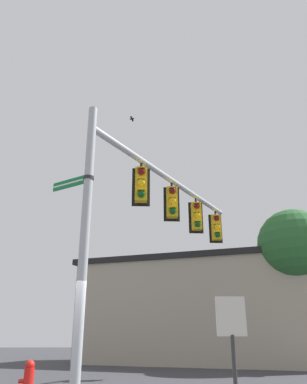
{
  "coord_description": "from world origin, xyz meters",
  "views": [
    {
      "loc": [
        -1.15,
        8.47,
        1.4
      ],
      "look_at": [
        -1.71,
        -2.44,
        5.56
      ],
      "focal_mm": 35.16,
      "sensor_mm": 36.0,
      "label": 1
    }
  ],
  "objects_px": {
    "street_name_sign": "(77,181)",
    "fire_hydrant": "(29,378)",
    "traffic_light_arm_end": "(216,227)",
    "historical_marker": "(232,335)",
    "traffic_light_mid_inner": "(172,202)",
    "bird_flying": "(132,119)",
    "traffic_light_mid_outer": "(197,216)",
    "traffic_light_nearest_pole": "(141,184)"
  },
  "relations": [
    {
      "from": "street_name_sign",
      "to": "fire_hydrant",
      "type": "relative_size",
      "value": 1.35
    },
    {
      "from": "traffic_light_mid_inner",
      "to": "street_name_sign",
      "type": "bearing_deg",
      "value": 49.62
    },
    {
      "from": "traffic_light_mid_inner",
      "to": "historical_marker",
      "type": "xyz_separation_m",
      "value": [
        -0.72,
        4.04,
        -4.16
      ]
    },
    {
      "from": "historical_marker",
      "to": "fire_hydrant",
      "type": "bearing_deg",
      "value": -28.07
    },
    {
      "from": "traffic_light_mid_outer",
      "to": "historical_marker",
      "type": "distance_m",
      "value": 6.96
    },
    {
      "from": "traffic_light_mid_inner",
      "to": "historical_marker",
      "type": "distance_m",
      "value": 5.84
    },
    {
      "from": "traffic_light_mid_inner",
      "to": "traffic_light_mid_outer",
      "type": "distance_m",
      "value": 1.87
    },
    {
      "from": "traffic_light_arm_end",
      "to": "fire_hydrant",
      "type": "bearing_deg",
      "value": 38.85
    },
    {
      "from": "traffic_light_mid_outer",
      "to": "fire_hydrant",
      "type": "bearing_deg",
      "value": 33.67
    },
    {
      "from": "traffic_light_nearest_pole",
      "to": "traffic_light_mid_outer",
      "type": "xyz_separation_m",
      "value": [
        -2.14,
        -3.06,
        0.0
      ]
    },
    {
      "from": "traffic_light_nearest_pole",
      "to": "traffic_light_mid_inner",
      "type": "relative_size",
      "value": 1.0
    },
    {
      "from": "traffic_light_mid_inner",
      "to": "traffic_light_arm_end",
      "type": "distance_m",
      "value": 3.74
    },
    {
      "from": "traffic_light_nearest_pole",
      "to": "traffic_light_mid_inner",
      "type": "xyz_separation_m",
      "value": [
        -1.07,
        -1.53,
        0.0
      ]
    },
    {
      "from": "fire_hydrant",
      "to": "traffic_light_arm_end",
      "type": "bearing_deg",
      "value": -141.15
    },
    {
      "from": "historical_marker",
      "to": "traffic_light_arm_end",
      "type": "bearing_deg",
      "value": -101.32
    },
    {
      "from": "traffic_light_mid_inner",
      "to": "street_name_sign",
      "type": "distance_m",
      "value": 4.2
    },
    {
      "from": "street_name_sign",
      "to": "bird_flying",
      "type": "height_order",
      "value": "bird_flying"
    },
    {
      "from": "traffic_light_mid_outer",
      "to": "traffic_light_mid_inner",
      "type": "bearing_deg",
      "value": 55.03
    },
    {
      "from": "traffic_light_mid_outer",
      "to": "traffic_light_arm_end",
      "type": "bearing_deg",
      "value": -124.97
    },
    {
      "from": "bird_flying",
      "to": "fire_hydrant",
      "type": "height_order",
      "value": "bird_flying"
    },
    {
      "from": "traffic_light_mid_outer",
      "to": "street_name_sign",
      "type": "relative_size",
      "value": 1.18
    },
    {
      "from": "traffic_light_mid_inner",
      "to": "traffic_light_mid_outer",
      "type": "relative_size",
      "value": 1.0
    },
    {
      "from": "traffic_light_nearest_pole",
      "to": "traffic_light_mid_inner",
      "type": "distance_m",
      "value": 1.87
    },
    {
      "from": "traffic_light_arm_end",
      "to": "bird_flying",
      "type": "xyz_separation_m",
      "value": [
        3.56,
        2.99,
        3.24
      ]
    },
    {
      "from": "traffic_light_arm_end",
      "to": "historical_marker",
      "type": "xyz_separation_m",
      "value": [
        1.42,
        7.1,
        -4.16
      ]
    },
    {
      "from": "street_name_sign",
      "to": "historical_marker",
      "type": "relative_size",
      "value": 0.52
    },
    {
      "from": "traffic_light_mid_outer",
      "to": "traffic_light_arm_end",
      "type": "height_order",
      "value": "same"
    },
    {
      "from": "traffic_light_arm_end",
      "to": "historical_marker",
      "type": "height_order",
      "value": "traffic_light_arm_end"
    },
    {
      "from": "traffic_light_nearest_pole",
      "to": "fire_hydrant",
      "type": "relative_size",
      "value": 1.59
    },
    {
      "from": "traffic_light_mid_outer",
      "to": "street_name_sign",
      "type": "bearing_deg",
      "value": 51.3
    },
    {
      "from": "traffic_light_mid_inner",
      "to": "bird_flying",
      "type": "distance_m",
      "value": 3.53
    },
    {
      "from": "street_name_sign",
      "to": "historical_marker",
      "type": "xyz_separation_m",
      "value": [
        -3.41,
        0.87,
        -3.55
      ]
    },
    {
      "from": "traffic_light_mid_inner",
      "to": "street_name_sign",
      "type": "relative_size",
      "value": 1.18
    },
    {
      "from": "traffic_light_mid_outer",
      "to": "traffic_light_arm_end",
      "type": "xyz_separation_m",
      "value": [
        -1.07,
        -1.53,
        0.0
      ]
    },
    {
      "from": "traffic_light_mid_outer",
      "to": "street_name_sign",
      "type": "xyz_separation_m",
      "value": [
        3.76,
        4.69,
        -0.61
      ]
    },
    {
      "from": "bird_flying",
      "to": "historical_marker",
      "type": "xyz_separation_m",
      "value": [
        -2.13,
        4.11,
        -7.4
      ]
    },
    {
      "from": "street_name_sign",
      "to": "fire_hydrant",
      "type": "distance_m",
      "value": 4.89
    },
    {
      "from": "fire_hydrant",
      "to": "street_name_sign",
      "type": "bearing_deg",
      "value": 124.68
    },
    {
      "from": "traffic_light_arm_end",
      "to": "fire_hydrant",
      "type": "relative_size",
      "value": 1.59
    },
    {
      "from": "traffic_light_nearest_pole",
      "to": "street_name_sign",
      "type": "bearing_deg",
      "value": 45.23
    },
    {
      "from": "traffic_light_arm_end",
      "to": "street_name_sign",
      "type": "relative_size",
      "value": 1.18
    },
    {
      "from": "bird_flying",
      "to": "fire_hydrant",
      "type": "relative_size",
      "value": 0.33
    }
  ]
}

